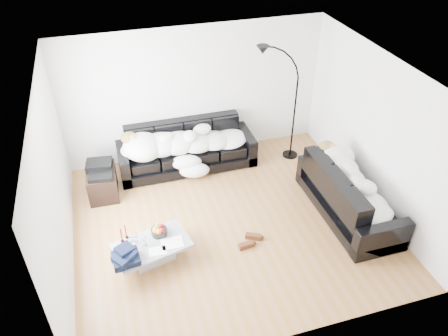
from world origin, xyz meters
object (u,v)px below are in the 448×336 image
object	(u,v)px
wine_glass_b	(132,242)
candle_left	(121,235)
coffee_table	(153,252)
sofa_right	(350,193)
sofa_back	(187,147)
wine_glass_c	(145,241)
candle_right	(126,231)
sleeper_right	(352,183)
floor_lamp	(295,110)
wine_glass_a	(136,238)
shoes	(249,241)
av_cabinet	(103,182)
stereo	(100,168)
fruit_bowl	(159,230)
sleeper_back	(187,139)

from	to	relation	value
wine_glass_b	candle_left	distance (m)	0.20
coffee_table	sofa_right	bearing A→B (deg)	1.94
sofa_back	wine_glass_c	xyz separation A→B (m)	(-1.12, -2.24, -0.03)
sofa_back	candle_right	distance (m)	2.44
sleeper_right	floor_lamp	world-z (taller)	floor_lamp
wine_glass_a	floor_lamp	world-z (taller)	floor_lamp
sofa_back	sleeper_right	size ratio (longest dim) A/B	1.41
shoes	floor_lamp	distance (m)	2.83
sleeper_right	wine_glass_a	bearing A→B (deg)	90.04
candle_right	shoes	size ratio (longest dim) A/B	0.63
sleeper_right	wine_glass_a	distance (m)	3.54
wine_glass_b	floor_lamp	distance (m)	3.98
wine_glass_c	shoes	xyz separation A→B (m)	(1.59, -0.11, -0.35)
sofa_back	candle_left	distance (m)	2.53
av_cabinet	stereo	distance (m)	0.32
shoes	floor_lamp	xyz separation A→B (m)	(1.61, 2.11, 1.00)
candle_left	wine_glass_a	bearing A→B (deg)	-17.85
sleeper_right	fruit_bowl	bearing A→B (deg)	88.78
sofa_back	sofa_right	bearing A→B (deg)	-43.10
sofa_right	candle_left	distance (m)	3.73
floor_lamp	av_cabinet	bearing A→B (deg)	-166.23
coffee_table	fruit_bowl	distance (m)	0.33
sofa_back	wine_glass_a	bearing A→B (deg)	-120.16
shoes	sofa_back	bearing A→B (deg)	106.25
fruit_bowl	candle_right	distance (m)	0.49
sofa_right	wine_glass_b	xyz separation A→B (m)	(-3.60, -0.08, -0.02)
sofa_right	av_cabinet	bearing A→B (deg)	66.43
sofa_back	candle_left	world-z (taller)	sofa_back
coffee_table	candle_left	distance (m)	0.53
sleeper_right	floor_lamp	size ratio (longest dim) A/B	0.88
sofa_back	sleeper_back	bearing A→B (deg)	-90.00
sleeper_back	sofa_right	bearing A→B (deg)	-42.42
wine_glass_c	floor_lamp	world-z (taller)	floor_lamp
sofa_right	candle_left	world-z (taller)	sofa_right
coffee_table	candle_right	xyz separation A→B (m)	(-0.33, 0.24, 0.29)
sofa_back	sofa_right	size ratio (longest dim) A/B	1.21
sofa_back	fruit_bowl	world-z (taller)	sofa_back
sleeper_back	floor_lamp	xyz separation A→B (m)	(2.08, -0.19, 0.40)
wine_glass_b	fruit_bowl	bearing A→B (deg)	19.70
wine_glass_c	coffee_table	bearing A→B (deg)	-6.73
sofa_right	stereo	xyz separation A→B (m)	(-3.92, 1.71, 0.13)
sleeper_back	shoes	size ratio (longest dim) A/B	5.31
candle_right	sleeper_back	bearing A→B (deg)	55.09
fruit_bowl	shoes	bearing A→B (deg)	-11.53
sofa_right	floor_lamp	xyz separation A→B (m)	(-0.21, 1.90, 0.61)
sleeper_back	floor_lamp	size ratio (longest dim) A/B	1.05
wine_glass_c	candle_right	bearing A→B (deg)	137.28
candle_right	floor_lamp	bearing A→B (deg)	27.19
shoes	stereo	distance (m)	2.89
wine_glass_c	stereo	bearing A→B (deg)	105.66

